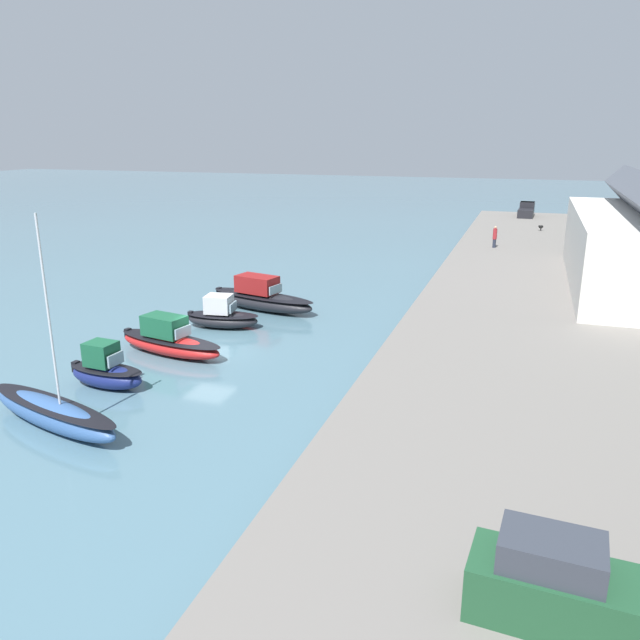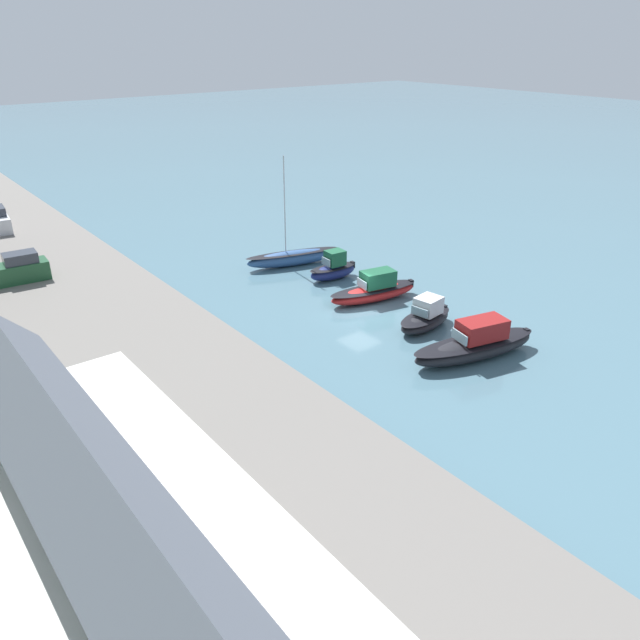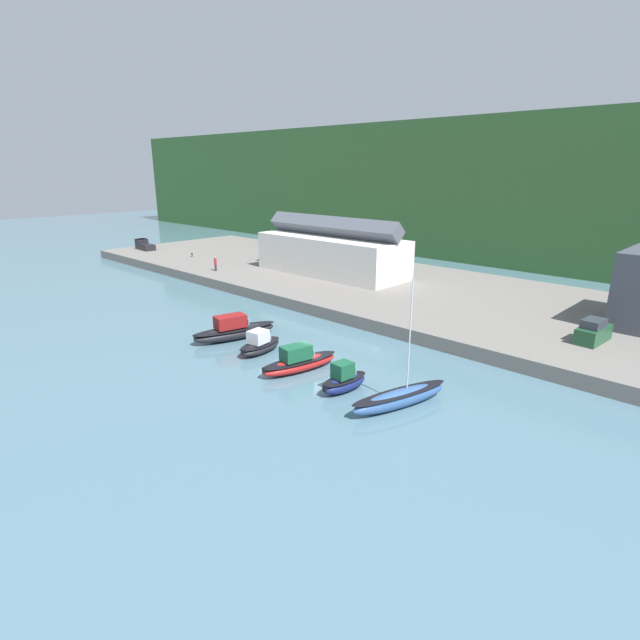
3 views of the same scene
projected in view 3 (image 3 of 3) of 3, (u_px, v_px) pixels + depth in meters
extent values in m
plane|color=slate|center=(310.00, 362.00, 43.68)|extent=(320.00, 320.00, 0.00)
cube|color=#335B2D|center=(609.00, 189.00, 97.30)|extent=(240.00, 61.73, 24.57)
cube|color=slate|center=(455.00, 301.00, 60.88)|extent=(131.38, 30.12, 1.36)
cube|color=silver|center=(331.00, 255.00, 72.58)|extent=(22.92, 8.45, 5.41)
cube|color=#515660|center=(331.00, 226.00, 71.36)|extent=(23.38, 2.92, 2.92)
ellipsoid|color=black|center=(235.00, 333.00, 49.35)|extent=(4.02, 8.76, 1.26)
ellipsoid|color=black|center=(235.00, 328.00, 49.22)|extent=(4.14, 8.94, 0.12)
cube|color=maroon|center=(230.00, 321.00, 48.76)|extent=(2.24, 3.26, 1.22)
cube|color=#8CA5B2|center=(246.00, 321.00, 49.67)|extent=(1.44, 0.43, 0.61)
cube|color=black|center=(195.00, 338.00, 47.17)|extent=(0.41, 0.35, 0.56)
ellipsoid|color=black|center=(260.00, 347.00, 45.73)|extent=(2.57, 4.93, 1.02)
ellipsoid|color=black|center=(260.00, 344.00, 45.62)|extent=(2.66, 5.03, 0.12)
cube|color=silver|center=(258.00, 337.00, 45.22)|extent=(1.66, 1.83, 1.16)
cube|color=#8CA5B2|center=(265.00, 336.00, 46.03)|extent=(1.30, 0.28, 0.58)
cube|color=black|center=(243.00, 352.00, 43.93)|extent=(0.40, 0.33, 0.56)
ellipsoid|color=red|center=(300.00, 364.00, 41.63)|extent=(3.18, 7.26, 1.10)
ellipsoid|color=black|center=(300.00, 360.00, 41.52)|extent=(3.28, 7.41, 0.12)
cube|color=#195638|center=(296.00, 353.00, 41.11)|extent=(1.85, 2.68, 1.17)
cube|color=#8CA5B2|center=(310.00, 351.00, 41.92)|extent=(1.27, 0.34, 0.59)
cube|color=black|center=(265.00, 371.00, 39.72)|extent=(0.41, 0.34, 0.56)
ellipsoid|color=navy|center=(344.00, 384.00, 37.85)|extent=(1.91, 4.24, 1.17)
ellipsoid|color=black|center=(344.00, 379.00, 37.73)|extent=(1.98, 4.33, 0.12)
cube|color=#195638|center=(343.00, 370.00, 37.37)|extent=(1.31, 1.53, 1.19)
cube|color=#8CA5B2|center=(351.00, 369.00, 37.98)|extent=(1.09, 0.18, 0.60)
cube|color=black|center=(325.00, 388.00, 36.52)|extent=(0.38, 0.31, 0.56)
ellipsoid|color=#33568E|center=(400.00, 398.00, 35.27)|extent=(3.57, 8.20, 1.30)
ellipsoid|color=black|center=(400.00, 393.00, 35.14)|extent=(3.67, 8.37, 0.12)
cylinder|color=silver|center=(410.00, 335.00, 34.20)|extent=(0.10, 0.10, 8.02)
cube|color=#1E4C2D|center=(593.00, 334.00, 44.46)|extent=(2.10, 4.32, 1.40)
cube|color=#333842|center=(594.00, 323.00, 43.94)|extent=(1.70, 2.42, 0.76)
cube|color=black|center=(147.00, 247.00, 94.00)|extent=(3.60, 2.17, 1.10)
cube|color=black|center=(142.00, 244.00, 95.29)|extent=(1.98, 1.99, 1.90)
cube|color=#2D333D|center=(141.00, 240.00, 95.08)|extent=(1.71, 1.88, 0.50)
cylinder|color=#232838|center=(216.00, 268.00, 75.12)|extent=(0.32, 0.32, 0.85)
cylinder|color=maroon|center=(215.00, 262.00, 74.84)|extent=(0.40, 0.40, 1.05)
sphere|color=tan|center=(215.00, 258.00, 74.65)|extent=(0.24, 0.24, 0.24)
cylinder|color=black|center=(192.00, 256.00, 87.24)|extent=(0.12, 0.12, 0.28)
ellipsoid|color=black|center=(192.00, 254.00, 87.15)|extent=(0.82, 0.72, 0.36)
sphere|color=black|center=(192.00, 254.00, 86.77)|extent=(0.22, 0.22, 0.22)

